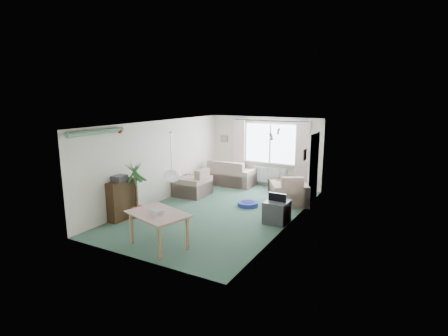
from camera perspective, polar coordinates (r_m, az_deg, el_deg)
The scene contains 25 objects.
ground at distance 9.64m, azimuth -0.87°, elevation -7.02°, with size 6.50×6.50×0.00m, color #335543.
window at distance 12.08m, azimuth 7.58°, elevation 4.02°, with size 1.80×0.03×1.30m, color white.
curtain_rod at distance 11.92m, azimuth 7.54°, elevation 7.64°, with size 2.60×0.03×0.03m, color black.
curtain_left at distance 12.48m, azimuth 2.46°, elevation 3.29°, with size 0.45×0.08×2.00m, color beige.
curtain_right at distance 11.65m, azimuth 12.65°, elevation 2.41°, with size 0.45×0.08×2.00m, color beige.
radiator at distance 12.23m, azimuth 7.38°, elevation -1.11°, with size 1.20×0.10×0.55m, color white.
doorway at distance 10.65m, azimuth 14.44°, elevation -0.02°, with size 0.03×0.95×2.00m, color black.
pendant_lamp at distance 7.29m, azimuth -8.53°, elevation -1.26°, with size 0.36×0.36×0.36m, color white.
tinsel_garland at distance 8.60m, azimuth -20.06°, elevation 5.54°, with size 1.60×1.60×0.12m, color #196626.
bauble_cluster_a at distance 9.44m, azimuth 8.75°, elevation 6.24°, with size 0.20×0.20×0.20m, color silver.
bauble_cluster_b at distance 8.22m, azimuth 7.81°, elevation 5.47°, with size 0.20×0.20×0.20m, color silver.
wall_picture_back at distance 12.83m, azimuth 0.06°, elevation 4.80°, with size 0.28×0.03×0.22m, color brown.
wall_picture_right at distance 9.60m, azimuth 13.06°, elevation 2.13°, with size 0.03×0.24×0.30m, color brown.
sofa at distance 12.36m, azimuth 1.03°, elevation -0.72°, with size 1.74×0.92×0.87m, color #BFA491.
armchair_corner at distance 10.30m, azimuth 10.59°, elevation -3.41°, with size 1.00×0.95×0.89m, color beige.
armchair_left at distance 11.07m, azimuth -5.17°, elevation -2.25°, with size 0.97×0.92×0.87m, color beige.
coffee_table at distance 11.54m, azimuth 9.47°, elevation -2.99°, with size 0.89×0.49×0.40m, color black.
photo_frame at distance 11.46m, azimuth 9.81°, elevation -1.66°, with size 0.12×0.02×0.16m, color brown.
bookshelf at distance 9.27m, azimuth -16.25°, elevation -5.01°, with size 0.28×0.83×1.01m, color black.
hifi_box at distance 9.11m, azimuth -16.72°, elevation -1.59°, with size 0.28×0.35×0.14m, color #3B3A40.
houseplant at distance 9.27m, azimuth -14.25°, elevation -3.31°, with size 0.65×0.65×1.51m, color #1A4D26.
dining_table at distance 7.48m, azimuth -10.60°, elevation -9.97°, with size 1.15×0.77×0.72m, color tan.
gift_box at distance 7.26m, azimuth -10.94°, elevation -7.15°, with size 0.25×0.18×0.12m, color silver.
tv_cube at distance 8.83m, azimuth 8.63°, elevation -7.09°, with size 0.55×0.60×0.55m, color #3D3D42.
pet_bed at distance 10.08m, azimuth 3.90°, elevation -5.87°, with size 0.59×0.59×0.12m, color navy.
Camera 1 is at (4.53, -7.93, 3.11)m, focal length 28.00 mm.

